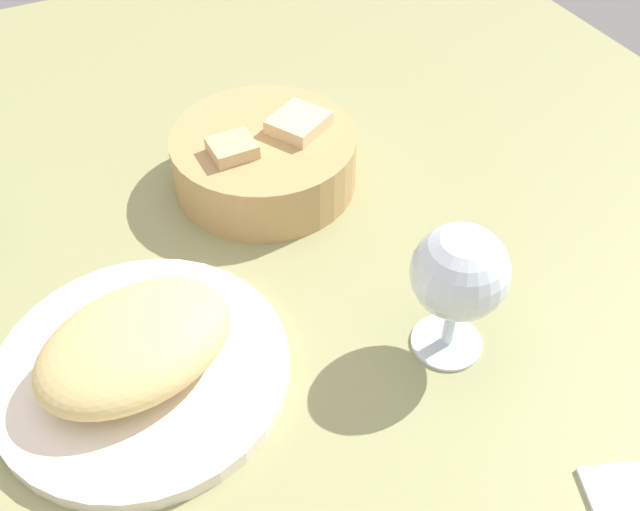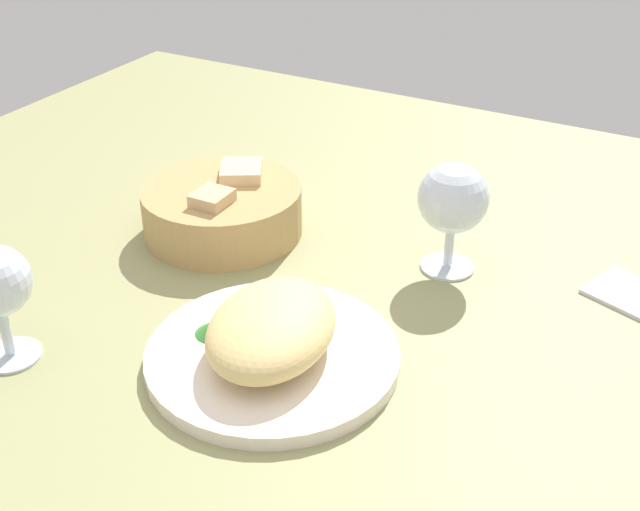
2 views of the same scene
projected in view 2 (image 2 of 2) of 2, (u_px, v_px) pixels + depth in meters
ground_plane at (285, 367)px, 78.84cm from camera, size 140.00×140.00×2.00cm
plate at (273, 356)px, 77.45cm from camera, size 23.42×23.42×1.40cm
omelette at (272, 328)px, 75.82cm from camera, size 17.96×14.50×5.00cm
lettuce_garnish at (214, 327)px, 78.95cm from camera, size 3.68×3.68×1.41cm
bread_basket at (223, 209)px, 97.60cm from camera, size 18.42×18.42×7.16cm
wine_glass_near at (453, 202)px, 88.06cm from camera, size 7.57×7.57×12.32cm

